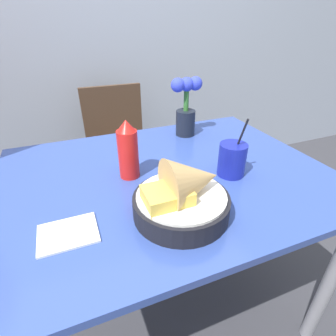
{
  "coord_description": "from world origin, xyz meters",
  "views": [
    {
      "loc": [
        -0.3,
        -0.75,
        1.22
      ],
      "look_at": [
        -0.03,
        -0.07,
        0.8
      ],
      "focal_mm": 28.0,
      "sensor_mm": 36.0,
      "label": 1
    }
  ],
  "objects_px": {
    "drink_cup": "(232,160)",
    "flower_vase": "(186,107)",
    "ketchup_bottle": "(128,150)",
    "food_basket": "(185,195)",
    "chair_far_window": "(118,140)"
  },
  "relations": [
    {
      "from": "food_basket",
      "to": "ketchup_bottle",
      "type": "distance_m",
      "value": 0.27
    },
    {
      "from": "food_basket",
      "to": "drink_cup",
      "type": "distance_m",
      "value": 0.28
    },
    {
      "from": "drink_cup",
      "to": "flower_vase",
      "type": "xyz_separation_m",
      "value": [
        0.01,
        0.39,
        0.08
      ]
    },
    {
      "from": "chair_far_window",
      "to": "ketchup_bottle",
      "type": "height_order",
      "value": "ketchup_bottle"
    },
    {
      "from": "food_basket",
      "to": "flower_vase",
      "type": "distance_m",
      "value": 0.59
    },
    {
      "from": "chair_far_window",
      "to": "food_basket",
      "type": "bearing_deg",
      "value": -92.09
    },
    {
      "from": "chair_far_window",
      "to": "drink_cup",
      "type": "bearing_deg",
      "value": -78.57
    },
    {
      "from": "drink_cup",
      "to": "flower_vase",
      "type": "relative_size",
      "value": 0.81
    },
    {
      "from": "ketchup_bottle",
      "to": "food_basket",
      "type": "bearing_deg",
      "value": -70.78
    },
    {
      "from": "ketchup_bottle",
      "to": "chair_far_window",
      "type": "bearing_deg",
      "value": 81.54
    },
    {
      "from": "drink_cup",
      "to": "flower_vase",
      "type": "height_order",
      "value": "flower_vase"
    },
    {
      "from": "ketchup_bottle",
      "to": "drink_cup",
      "type": "xyz_separation_m",
      "value": [
        0.33,
        -0.12,
        -0.05
      ]
    },
    {
      "from": "chair_far_window",
      "to": "flower_vase",
      "type": "relative_size",
      "value": 3.23
    },
    {
      "from": "food_basket",
      "to": "ketchup_bottle",
      "type": "height_order",
      "value": "ketchup_bottle"
    },
    {
      "from": "flower_vase",
      "to": "chair_far_window",
      "type": "bearing_deg",
      "value": 109.04
    }
  ]
}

